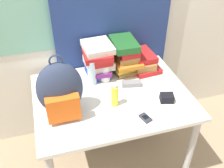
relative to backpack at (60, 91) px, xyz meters
name	(u,v)px	position (x,y,z in m)	size (l,w,h in m)	color
wall_back	(93,1)	(0.37, 0.60, 0.34)	(6.00, 0.06, 2.50)	silver
curtain_blue	(113,2)	(0.51, 0.55, 0.34)	(0.97, 0.04, 2.50)	navy
desk	(112,103)	(0.37, 0.09, -0.27)	(1.14, 0.85, 0.72)	silver
backpack	(60,91)	(0.00, 0.00, 0.00)	(0.30, 0.22, 0.45)	#2D3851
book_stack_left	(98,59)	(0.34, 0.37, -0.04)	(0.24, 0.29, 0.28)	navy
book_stack_center	(125,56)	(0.56, 0.37, -0.04)	(0.22, 0.29, 0.28)	olive
book_stack_right	(143,61)	(0.72, 0.36, -0.12)	(0.23, 0.29, 0.14)	red
water_bottle	(92,72)	(0.26, 0.27, -0.08)	(0.07, 0.07, 0.23)	silver
sports_bottle	(104,68)	(0.37, 0.29, -0.07)	(0.08, 0.08, 0.25)	white
sunscreen_bottle	(115,96)	(0.36, -0.02, -0.11)	(0.05, 0.05, 0.18)	yellow
cell_phone	(145,118)	(0.51, -0.22, -0.18)	(0.07, 0.10, 0.02)	#2D2D33
sunglasses_case	(131,84)	(0.55, 0.15, -0.17)	(0.16, 0.08, 0.04)	gray
camera_pouch	(167,98)	(0.73, -0.09, -0.16)	(0.11, 0.10, 0.06)	black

